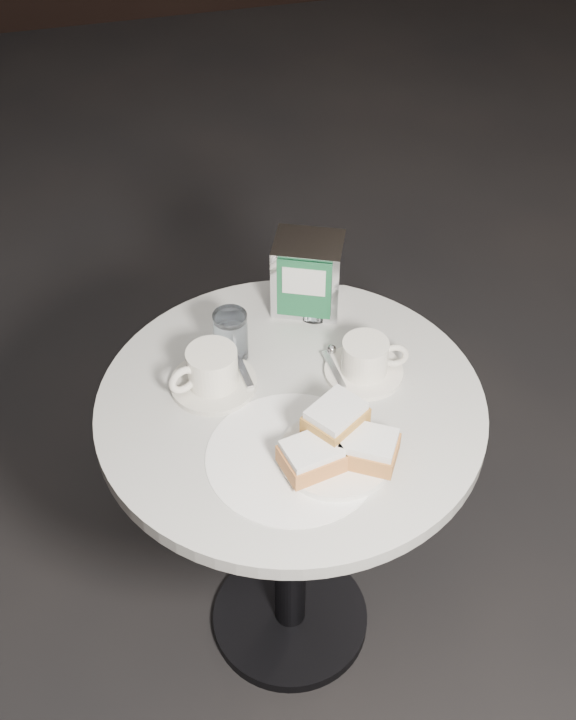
# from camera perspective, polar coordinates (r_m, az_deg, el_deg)

# --- Properties ---
(ground) EXTENTS (7.00, 7.00, 0.00)m
(ground) POSITION_cam_1_polar(r_m,az_deg,el_deg) (2.21, 0.13, -16.14)
(ground) COLOR black
(ground) RESTS_ON ground
(cafe_table) EXTENTS (0.70, 0.70, 0.74)m
(cafe_table) POSITION_cam_1_polar(r_m,az_deg,el_deg) (1.76, 0.16, -7.13)
(cafe_table) COLOR black
(cafe_table) RESTS_ON ground
(sugar_spill) EXTENTS (0.38, 0.38, 0.00)m
(sugar_spill) POSITION_cam_1_polar(r_m,az_deg,el_deg) (1.52, 0.31, -6.12)
(sugar_spill) COLOR white
(sugar_spill) RESTS_ON cafe_table
(beignet_plate) EXTENTS (0.21, 0.21, 0.09)m
(beignet_plate) POSITION_cam_1_polar(r_m,az_deg,el_deg) (1.50, 3.15, -5.43)
(beignet_plate) COLOR white
(beignet_plate) RESTS_ON cafe_table
(coffee_cup_left) EXTENTS (0.20, 0.20, 0.08)m
(coffee_cup_left) POSITION_cam_1_polar(r_m,az_deg,el_deg) (1.62, -4.85, -0.74)
(coffee_cup_left) COLOR silver
(coffee_cup_left) RESTS_ON cafe_table
(coffee_cup_right) EXTENTS (0.17, 0.17, 0.08)m
(coffee_cup_right) POSITION_cam_1_polar(r_m,az_deg,el_deg) (1.65, 4.92, -0.02)
(coffee_cup_right) COLOR white
(coffee_cup_right) RESTS_ON cafe_table
(water_glass_left) EXTENTS (0.08, 0.08, 0.10)m
(water_glass_left) POSITION_cam_1_polar(r_m,az_deg,el_deg) (1.67, -3.63, 1.47)
(water_glass_left) COLOR silver
(water_glass_left) RESTS_ON cafe_table
(water_glass_right) EXTENTS (0.08, 0.08, 0.11)m
(water_glass_right) POSITION_cam_1_polar(r_m,az_deg,el_deg) (1.76, 1.73, 4.32)
(water_glass_right) COLOR white
(water_glass_right) RESTS_ON cafe_table
(napkin_dispenser) EXTENTS (0.16, 0.15, 0.15)m
(napkin_dispenser) POSITION_cam_1_polar(r_m,az_deg,el_deg) (1.76, 1.26, 5.43)
(napkin_dispenser) COLOR white
(napkin_dispenser) RESTS_ON cafe_table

